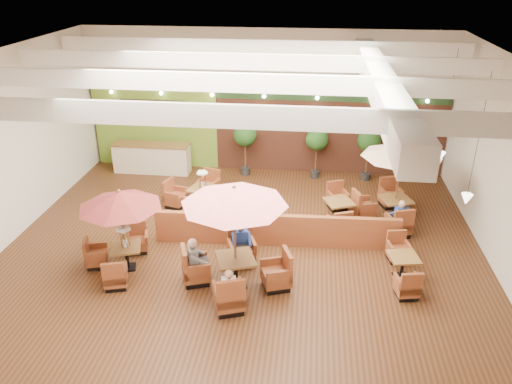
# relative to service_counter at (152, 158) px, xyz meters

# --- Properties ---
(room) EXTENTS (14.04, 14.00, 5.52)m
(room) POSITION_rel_service_counter_xyz_m (4.65, -3.88, 3.05)
(room) COLOR #381E0F
(room) RESTS_ON ground
(service_counter) EXTENTS (3.00, 0.75, 1.18)m
(service_counter) POSITION_rel_service_counter_xyz_m (0.00, 0.00, 0.00)
(service_counter) COLOR beige
(service_counter) RESTS_ON ground
(booth_divider) EXTENTS (7.23, 0.49, 1.00)m
(booth_divider) POSITION_rel_service_counter_xyz_m (5.36, -5.06, -0.08)
(booth_divider) COLOR brown
(booth_divider) RESTS_ON ground
(table_0) EXTENTS (2.34, 2.46, 2.40)m
(table_0) POSITION_rel_service_counter_xyz_m (1.33, -6.76, 1.14)
(table_0) COLOR brown
(table_0) RESTS_ON ground
(table_1) EXTENTS (2.99, 2.99, 2.87)m
(table_1) POSITION_rel_service_counter_xyz_m (4.47, -7.18, 1.35)
(table_1) COLOR brown
(table_1) RESTS_ON ground
(table_2) EXTENTS (2.66, 2.81, 2.72)m
(table_2) POSITION_rel_service_counter_xyz_m (8.98, -3.04, 1.37)
(table_2) COLOR brown
(table_2) RESTS_ON ground
(table_3) EXTENTS (1.91, 2.74, 1.55)m
(table_3) POSITION_rel_service_counter_xyz_m (2.45, -2.94, -0.13)
(table_3) COLOR brown
(table_3) RESTS_ON ground
(table_4) EXTENTS (0.88, 2.32, 0.84)m
(table_4) POSITION_rel_service_counter_xyz_m (8.83, -6.34, -0.26)
(table_4) COLOR brown
(table_4) RESTS_ON ground
(table_5) EXTENTS (1.08, 2.65, 0.93)m
(table_5) POSITION_rel_service_counter_xyz_m (7.24, -3.35, -0.23)
(table_5) COLOR brown
(table_5) RESTS_ON ground
(topiary_0) EXTENTS (0.89, 0.89, 2.07)m
(topiary_0) POSITION_rel_service_counter_xyz_m (3.71, 0.20, 0.96)
(topiary_0) COLOR black
(topiary_0) RESTS_ON ground
(topiary_1) EXTENTS (0.86, 0.86, 1.99)m
(topiary_1) POSITION_rel_service_counter_xyz_m (6.47, 0.20, 0.90)
(topiary_1) COLOR black
(topiary_1) RESTS_ON ground
(topiary_2) EXTENTS (0.87, 0.87, 2.03)m
(topiary_2) POSITION_rel_service_counter_xyz_m (8.41, 0.20, 0.93)
(topiary_2) COLOR black
(topiary_2) RESTS_ON ground
(diner_0) EXTENTS (0.39, 0.35, 0.72)m
(diner_0) POSITION_rel_service_counter_xyz_m (4.47, -8.23, 0.15)
(diner_0) COLOR white
(diner_0) RESTS_ON ground
(diner_1) EXTENTS (0.42, 0.37, 0.77)m
(diner_1) POSITION_rel_service_counter_xyz_m (4.47, -6.12, 0.16)
(diner_1) COLOR navy
(diner_1) RESTS_ON ground
(diner_2) EXTENTS (0.43, 0.47, 0.86)m
(diner_2) POSITION_rel_service_counter_xyz_m (3.42, -7.18, 0.20)
(diner_2) COLOR slate
(diner_2) RESTS_ON ground
(diner_3) EXTENTS (0.41, 0.38, 0.75)m
(diner_3) POSITION_rel_service_counter_xyz_m (9.05, -4.03, 0.16)
(diner_3) COLOR navy
(diner_3) RESTS_ON ground
(diner_4) EXTENTS (0.39, 0.35, 0.71)m
(diner_4) POSITION_rel_service_counter_xyz_m (9.05, -4.03, 0.14)
(diner_4) COLOR white
(diner_4) RESTS_ON ground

